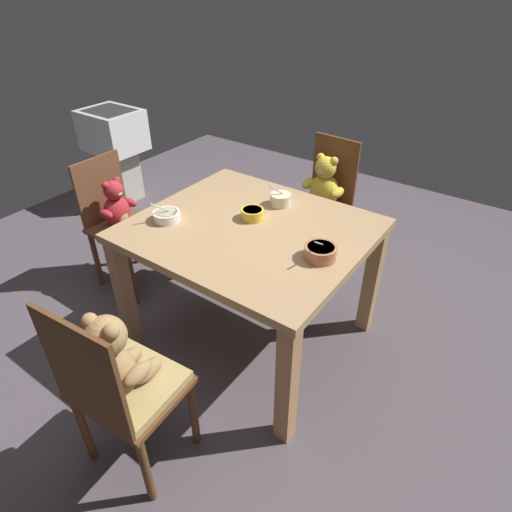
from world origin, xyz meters
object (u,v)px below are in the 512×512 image
(teddy_chair_far_center, at_px, (323,193))
(dining_table, at_px, (250,245))
(teddy_chair_near_left, at_px, (119,215))
(porridge_bowl_cream_far_center, at_px, (280,199))
(porridge_bowl_terracotta_near_right, at_px, (320,252))
(teddy_chair_near_front, at_px, (118,374))
(porridge_bowl_yellow_center, at_px, (252,214))
(porridge_bowl_white_near_left, at_px, (167,216))
(sink_basin, at_px, (115,143))

(teddy_chair_far_center, bearing_deg, dining_table, 8.36)
(dining_table, distance_m, teddy_chair_near_left, 1.02)
(teddy_chair_far_center, bearing_deg, porridge_bowl_cream_far_center, 9.60)
(porridge_bowl_terracotta_near_right, bearing_deg, teddy_chair_far_center, 116.58)
(teddy_chair_far_center, bearing_deg, teddy_chair_near_left, -39.53)
(teddy_chair_near_left, height_order, porridge_bowl_terracotta_near_right, porridge_bowl_terracotta_near_right)
(dining_table, xyz_separation_m, teddy_chair_far_center, (-0.07, 0.93, -0.09))
(dining_table, height_order, porridge_bowl_cream_far_center, porridge_bowl_cream_far_center)
(teddy_chair_near_front, height_order, porridge_bowl_terracotta_near_right, teddy_chair_near_front)
(porridge_bowl_terracotta_near_right, relative_size, porridge_bowl_yellow_center, 1.32)
(teddy_chair_near_left, relative_size, porridge_bowl_white_near_left, 5.99)
(porridge_bowl_white_near_left, distance_m, porridge_bowl_yellow_center, 0.44)
(dining_table, distance_m, porridge_bowl_white_near_left, 0.46)
(teddy_chair_near_left, relative_size, porridge_bowl_terracotta_near_right, 5.44)
(teddy_chair_near_front, distance_m, porridge_bowl_cream_far_center, 1.24)
(porridge_bowl_yellow_center, xyz_separation_m, porridge_bowl_cream_far_center, (0.03, 0.22, 0.01))
(porridge_bowl_white_near_left, relative_size, sink_basin, 0.18)
(teddy_chair_far_center, distance_m, teddy_chair_near_front, 1.86)
(dining_table, bearing_deg, teddy_chair_near_left, -177.13)
(porridge_bowl_terracotta_near_right, bearing_deg, dining_table, 174.27)
(teddy_chair_near_front, distance_m, porridge_bowl_terracotta_near_right, 0.98)
(teddy_chair_near_front, xyz_separation_m, sink_basin, (-2.10, 1.70, -0.02))
(porridge_bowl_terracotta_near_right, xyz_separation_m, sink_basin, (-2.47, 0.82, -0.24))
(porridge_bowl_terracotta_near_right, bearing_deg, teddy_chair_near_front, -112.89)
(teddy_chair_near_front, relative_size, porridge_bowl_yellow_center, 7.59)
(dining_table, relative_size, porridge_bowl_cream_far_center, 9.37)
(porridge_bowl_white_near_left, bearing_deg, porridge_bowl_cream_far_center, 51.75)
(dining_table, relative_size, teddy_chair_near_left, 1.33)
(teddy_chair_far_center, xyz_separation_m, sink_basin, (-1.98, -0.16, -0.01))
(teddy_chair_near_left, relative_size, teddy_chair_near_front, 0.94)
(teddy_chair_far_center, height_order, porridge_bowl_cream_far_center, teddy_chair_far_center)
(dining_table, bearing_deg, porridge_bowl_yellow_center, 118.60)
(teddy_chair_far_center, relative_size, teddy_chair_near_front, 0.98)
(teddy_chair_near_left, distance_m, porridge_bowl_yellow_center, 1.01)
(teddy_chair_near_left, distance_m, sink_basin, 1.33)
(dining_table, distance_m, porridge_bowl_terracotta_near_right, 0.45)
(teddy_chair_far_center, bearing_deg, porridge_bowl_white_near_left, -11.73)
(teddy_chair_near_left, bearing_deg, teddy_chair_near_front, -39.75)
(dining_table, relative_size, teddy_chair_near_front, 1.26)
(teddy_chair_near_front, height_order, porridge_bowl_white_near_left, teddy_chair_near_front)
(teddy_chair_near_front, relative_size, porridge_bowl_terracotta_near_right, 5.77)
(porridge_bowl_cream_far_center, bearing_deg, dining_table, -88.65)
(porridge_bowl_yellow_center, xyz_separation_m, sink_basin, (-2.01, 0.70, -0.24))
(porridge_bowl_white_near_left, bearing_deg, teddy_chair_far_center, 74.02)
(dining_table, height_order, porridge_bowl_terracotta_near_right, porridge_bowl_terracotta_near_right)
(sink_basin, bearing_deg, porridge_bowl_white_near_left, -30.33)
(porridge_bowl_terracotta_near_right, bearing_deg, porridge_bowl_white_near_left, -169.23)
(porridge_bowl_yellow_center, height_order, porridge_bowl_cream_far_center, porridge_bowl_cream_far_center)
(porridge_bowl_cream_far_center, bearing_deg, teddy_chair_far_center, 95.35)
(porridge_bowl_yellow_center, distance_m, sink_basin, 2.14)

